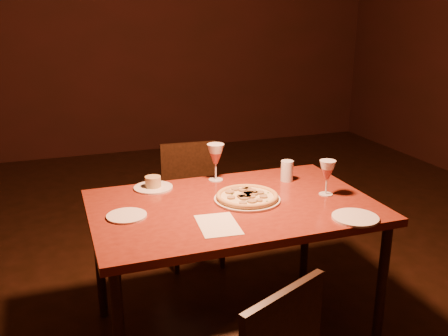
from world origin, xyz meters
name	(u,v)px	position (x,y,z in m)	size (l,w,h in m)	color
floor	(234,314)	(0.00, 0.00, 0.00)	(7.00, 7.00, 0.00)	black
back_wall	(122,19)	(0.00, 3.50, 1.50)	(6.00, 0.04, 3.00)	#391512
dining_table	(233,216)	(-0.06, -0.14, 0.65)	(1.34, 0.86, 0.72)	maroon
chair_far	(192,196)	(-0.02, 0.73, 0.43)	(0.40, 0.40, 0.77)	black
pizza_plate	(247,197)	(0.02, -0.13, 0.74)	(0.32, 0.32, 0.04)	white
ramekin_saucer	(153,185)	(-0.38, 0.19, 0.74)	(0.20, 0.20, 0.06)	white
wine_glass_far	(216,162)	(-0.03, 0.21, 0.82)	(0.09, 0.09, 0.20)	#A24843
wine_glass_right	(327,178)	(0.42, -0.19, 0.81)	(0.08, 0.08, 0.18)	#A24843
water_tumbler	(287,171)	(0.33, 0.07, 0.77)	(0.07, 0.07, 0.11)	silver
side_plate_left	(127,216)	(-0.57, -0.14, 0.72)	(0.18, 0.18, 0.01)	white
side_plate_near	(355,218)	(0.39, -0.50, 0.72)	(0.21, 0.21, 0.01)	white
menu_card	(218,225)	(-0.21, -0.36, 0.72)	(0.17, 0.24, 0.00)	silver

